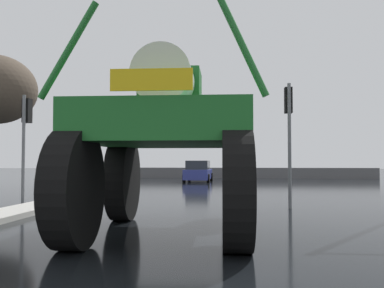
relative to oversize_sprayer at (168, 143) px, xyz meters
name	(u,v)px	position (x,y,z in m)	size (l,w,h in m)	color
ground_plane	(199,191)	(-0.37, 12.05, -1.89)	(120.00, 120.00, 0.00)	black
oversize_sprayer	(168,143)	(0.00, 0.00, 0.00)	(3.93, 5.74, 4.33)	black
sedan_ahead	(198,172)	(-1.24, 21.72, -1.18)	(1.97, 4.15, 1.52)	navy
traffic_signal_near_left	(26,125)	(-5.78, 5.08, 0.87)	(0.24, 0.54, 3.77)	slate
traffic_signal_near_right	(289,117)	(3.16, 5.07, 1.04)	(0.24, 0.54, 4.01)	slate
roadside_barrier	(214,173)	(-0.37, 27.87, -1.44)	(27.60, 0.24, 0.90)	#59595B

